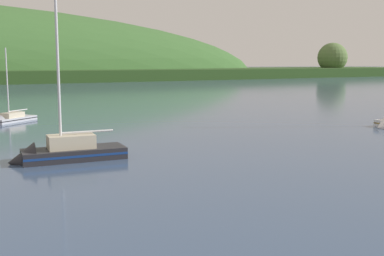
# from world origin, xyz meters

# --- Properties ---
(sailboat_midwater_white) EXTENTS (7.99, 3.12, 12.10)m
(sailboat_midwater_white) POSITION_xyz_m (-8.82, 40.38, 0.33)
(sailboat_midwater_white) COLOR #232328
(sailboat_midwater_white) RESTS_ON ground
(sailboat_far_left) EXTENTS (6.08, 5.46, 9.30)m
(sailboat_far_left) POSITION_xyz_m (-9.37, 64.56, 0.12)
(sailboat_far_left) COLOR #ADB2BC
(sailboat_far_left) RESTS_ON ground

